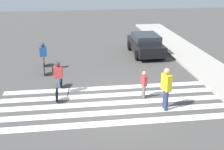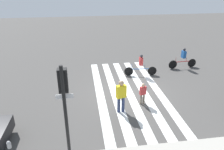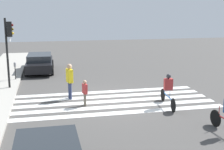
# 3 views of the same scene
# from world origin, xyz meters

# --- Properties ---
(ground_plane) EXTENTS (60.00, 60.00, 0.00)m
(ground_plane) POSITION_xyz_m (0.00, 0.00, 0.00)
(ground_plane) COLOR #4C4947
(crosswalk_stripes) EXTENTS (4.16, 10.00, 0.01)m
(crosswalk_stripes) POSITION_xyz_m (-0.00, 0.00, 0.00)
(crosswalk_stripes) COLOR white
(crosswalk_stripes) RESTS_ON ground_plane
(traffic_light) EXTENTS (0.60, 0.50, 4.11)m
(traffic_light) POSITION_xyz_m (3.50, 5.32, 2.88)
(traffic_light) COLOR black
(traffic_light) RESTS_ON ground_plane
(parking_meter) EXTENTS (0.15, 0.15, 1.26)m
(parking_meter) POSITION_xyz_m (5.62, 5.28, 0.94)
(parking_meter) COLOR black
(parking_meter) RESTS_ON ground_plane
(pedestrian_adult_tall_backpack) EXTENTS (0.55, 0.35, 1.85)m
(pedestrian_adult_tall_backpack) POSITION_xyz_m (0.92, 2.17, 1.05)
(pedestrian_adult_tall_backpack) COLOR navy
(pedestrian_adult_tall_backpack) RESTS_ON ground_plane
(pedestrian_child_with_backpack) EXTENTS (0.38, 0.23, 1.28)m
(pedestrian_child_with_backpack) POSITION_xyz_m (-0.43, 1.55, 0.72)
(pedestrian_child_with_backpack) COLOR #6B6051
(pedestrian_child_with_backpack) RESTS_ON ground_plane
(cyclist_far_lane) EXTENTS (2.38, 0.42, 1.61)m
(cyclist_far_lane) POSITION_xyz_m (-1.38, -2.33, 0.86)
(cyclist_far_lane) COLOR black
(cyclist_far_lane) RESTS_ON ground_plane
(cyclist_near_curb) EXTENTS (2.34, 0.41, 1.63)m
(cyclist_near_curb) POSITION_xyz_m (-5.07, -3.25, 0.87)
(cyclist_near_curb) COLOR black
(cyclist_near_curb) RESTS_ON ground_plane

